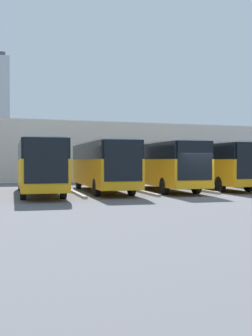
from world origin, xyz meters
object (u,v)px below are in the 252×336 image
(bus_2, at_px, (162,164))
(bus_3, at_px, (102,164))
(bus_4, at_px, (39,164))
(bus_1, at_px, (211,164))

(bus_2, xyz_separation_m, bus_3, (4.22, -0.20, 0.00))
(bus_3, bearing_deg, bus_4, 14.59)
(bus_1, height_order, bus_2, same)
(bus_1, height_order, bus_3, same)
(bus_2, distance_m, bus_4, 8.46)
(bus_1, bearing_deg, bus_3, 6.69)
(bus_3, bearing_deg, bus_2, -177.72)
(bus_2, xyz_separation_m, bus_4, (8.44, 0.52, 0.00))
(bus_3, height_order, bus_4, same)
(bus_2, bearing_deg, bus_1, -168.92)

